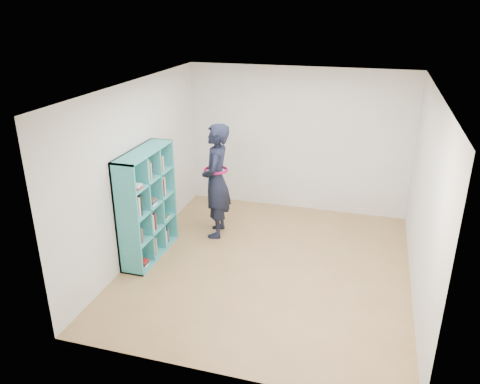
# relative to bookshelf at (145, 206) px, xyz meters

# --- Properties ---
(floor) EXTENTS (4.50, 4.50, 0.00)m
(floor) POSITION_rel_bookshelf_xyz_m (1.84, 0.17, -0.81)
(floor) COLOR #946C43
(floor) RESTS_ON ground
(ceiling) EXTENTS (4.50, 4.50, 0.00)m
(ceiling) POSITION_rel_bookshelf_xyz_m (1.84, 0.17, 1.79)
(ceiling) COLOR white
(ceiling) RESTS_ON wall_back
(wall_left) EXTENTS (0.02, 4.50, 2.60)m
(wall_left) POSITION_rel_bookshelf_xyz_m (-0.16, 0.17, 0.49)
(wall_left) COLOR silver
(wall_left) RESTS_ON floor
(wall_right) EXTENTS (0.02, 4.50, 2.60)m
(wall_right) POSITION_rel_bookshelf_xyz_m (3.84, 0.17, 0.49)
(wall_right) COLOR silver
(wall_right) RESTS_ON floor
(wall_back) EXTENTS (4.00, 0.02, 2.60)m
(wall_back) POSITION_rel_bookshelf_xyz_m (1.84, 2.42, 0.49)
(wall_back) COLOR silver
(wall_back) RESTS_ON floor
(wall_front) EXTENTS (4.00, 0.02, 2.60)m
(wall_front) POSITION_rel_bookshelf_xyz_m (1.84, -2.08, 0.49)
(wall_front) COLOR silver
(wall_front) RESTS_ON floor
(bookshelf) EXTENTS (0.36, 1.25, 1.67)m
(bookshelf) POSITION_rel_bookshelf_xyz_m (0.00, 0.00, 0.00)
(bookshelf) COLOR teal
(bookshelf) RESTS_ON floor
(person) EXTENTS (0.57, 0.75, 1.88)m
(person) POSITION_rel_bookshelf_xyz_m (0.78, 0.95, 0.13)
(person) COLOR black
(person) RESTS_ON floor
(smartphone) EXTENTS (0.02, 0.09, 0.12)m
(smartphone) POSITION_rel_bookshelf_xyz_m (0.64, 1.01, 0.25)
(smartphone) COLOR silver
(smartphone) RESTS_ON person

